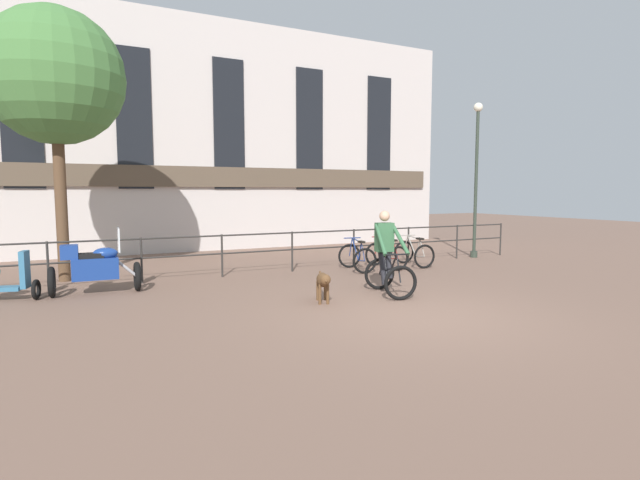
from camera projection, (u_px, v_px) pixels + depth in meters
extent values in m
plane|color=#7A5B4C|center=(415.00, 315.00, 8.49)|extent=(60.00, 60.00, 0.00)
cylinder|color=#2D2B28|center=(48.00, 266.00, 10.52)|extent=(0.05, 0.05, 1.05)
cylinder|color=#2D2B28|center=(142.00, 261.00, 11.36)|extent=(0.05, 0.05, 1.05)
cylinder|color=#2D2B28|center=(222.00, 256.00, 12.20)|extent=(0.05, 0.05, 1.05)
cylinder|color=#2D2B28|center=(292.00, 252.00, 13.05)|extent=(0.05, 0.05, 1.05)
cylinder|color=#2D2B28|center=(354.00, 248.00, 13.89)|extent=(0.05, 0.05, 1.05)
cylinder|color=#2D2B28|center=(408.00, 245.00, 14.74)|extent=(0.05, 0.05, 1.05)
cylinder|color=#2D2B28|center=(457.00, 242.00, 15.58)|extent=(0.05, 0.05, 1.05)
cylinder|color=#2D2B28|center=(501.00, 239.00, 16.43)|extent=(0.05, 0.05, 1.05)
cylinder|color=#2D2B28|center=(292.00, 233.00, 13.00)|extent=(15.00, 0.04, 0.04)
cylinder|color=#2D2B28|center=(292.00, 250.00, 13.04)|extent=(15.00, 0.04, 0.04)
cube|color=beige|center=(226.00, 137.00, 17.86)|extent=(18.00, 0.60, 8.07)
cube|color=brown|center=(230.00, 177.00, 17.68)|extent=(17.10, 0.12, 0.70)
cube|color=black|center=(21.00, 112.00, 14.69)|extent=(1.10, 0.06, 4.52)
cube|color=black|center=(134.00, 119.00, 16.10)|extent=(1.10, 0.06, 4.52)
cube|color=black|center=(229.00, 124.00, 17.52)|extent=(1.10, 0.06, 4.52)
cube|color=black|center=(310.00, 129.00, 18.94)|extent=(1.10, 0.06, 4.52)
cube|color=black|center=(379.00, 134.00, 20.36)|extent=(1.10, 0.06, 4.52)
torus|color=black|center=(401.00, 283.00, 9.59)|extent=(0.68, 0.21, 0.68)
torus|color=black|center=(380.00, 274.00, 10.65)|extent=(0.68, 0.21, 0.68)
cylinder|color=black|center=(392.00, 267.00, 9.98)|extent=(0.14, 0.49, 0.60)
cylinder|color=black|center=(386.00, 267.00, 10.30)|extent=(0.08, 0.23, 0.52)
cylinder|color=black|center=(390.00, 254.00, 10.05)|extent=(0.18, 0.66, 0.10)
cylinder|color=black|center=(383.00, 277.00, 10.44)|extent=(0.12, 0.44, 0.08)
cylinder|color=black|center=(382.00, 264.00, 10.51)|extent=(0.08, 0.26, 0.47)
cylinder|color=black|center=(399.00, 269.00, 9.66)|extent=(0.08, 0.23, 0.54)
cylinder|color=black|center=(397.00, 255.00, 9.73)|extent=(0.48, 0.13, 0.03)
cube|color=black|center=(384.00, 253.00, 10.37)|extent=(0.17, 0.26, 0.05)
cube|color=#33603D|center=(384.00, 237.00, 10.34)|extent=(0.40, 0.29, 0.60)
sphere|color=tan|center=(385.00, 216.00, 10.30)|extent=(0.22, 0.22, 0.22)
cylinder|color=#33603D|center=(381.00, 240.00, 9.97)|extent=(0.29, 0.70, 0.60)
cylinder|color=#33603D|center=(400.00, 239.00, 10.08)|extent=(0.17, 0.72, 0.60)
cylinder|color=black|center=(383.00, 268.00, 10.29)|extent=(0.14, 0.31, 0.69)
cylinder|color=black|center=(389.00, 265.00, 10.32)|extent=(0.20, 0.32, 0.58)
ellipsoid|color=brown|center=(323.00, 280.00, 9.43)|extent=(0.40, 0.60, 0.27)
cylinder|color=brown|center=(324.00, 281.00, 9.20)|extent=(0.19, 0.18, 0.16)
sphere|color=brown|center=(325.00, 280.00, 9.03)|extent=(0.20, 0.20, 0.20)
cone|color=brown|center=(326.00, 281.00, 8.95)|extent=(0.14, 0.15, 0.11)
cylinder|color=brown|center=(320.00, 274.00, 9.75)|extent=(0.11, 0.19, 0.10)
cylinder|color=brown|center=(320.00, 294.00, 9.26)|extent=(0.06, 0.06, 0.38)
cylinder|color=brown|center=(328.00, 294.00, 9.28)|extent=(0.06, 0.06, 0.38)
cylinder|color=brown|center=(318.00, 291.00, 9.62)|extent=(0.06, 0.06, 0.38)
cylinder|color=brown|center=(325.00, 290.00, 9.64)|extent=(0.06, 0.06, 0.38)
torus|color=black|center=(137.00, 276.00, 10.51)|extent=(0.15, 0.62, 0.62)
torus|color=black|center=(52.00, 282.00, 9.85)|extent=(0.15, 0.62, 0.62)
cube|color=navy|center=(95.00, 268.00, 10.16)|extent=(0.89, 0.44, 0.44)
ellipsoid|color=navy|center=(105.00, 253.00, 10.21)|extent=(0.49, 0.34, 0.24)
cube|color=black|center=(89.00, 256.00, 10.09)|extent=(0.57, 0.32, 0.10)
cylinder|color=#B2B2B7|center=(127.00, 268.00, 10.41)|extent=(0.45, 0.08, 0.41)
cube|color=silver|center=(119.00, 240.00, 10.29)|extent=(0.05, 0.44, 0.50)
cube|color=navy|center=(69.00, 252.00, 9.93)|extent=(0.33, 0.37, 0.28)
torus|color=black|center=(349.00, 256.00, 13.70)|extent=(0.66, 0.16, 0.66)
torus|color=black|center=(365.00, 261.00, 12.71)|extent=(0.66, 0.16, 0.66)
cylinder|color=navy|center=(355.00, 249.00, 13.29)|extent=(0.10, 0.47, 0.58)
cylinder|color=navy|center=(360.00, 252.00, 13.00)|extent=(0.06, 0.22, 0.51)
cylinder|color=navy|center=(357.00, 240.00, 13.18)|extent=(0.12, 0.63, 0.10)
cylinder|color=navy|center=(362.00, 261.00, 12.91)|extent=(0.09, 0.42, 0.07)
cylinder|color=navy|center=(363.00, 252.00, 12.80)|extent=(0.06, 0.25, 0.46)
cylinder|color=navy|center=(351.00, 247.00, 13.59)|extent=(0.06, 0.21, 0.52)
cylinder|color=navy|center=(352.00, 238.00, 13.47)|extent=(0.48, 0.10, 0.03)
cube|color=black|center=(361.00, 242.00, 12.88)|extent=(0.15, 0.25, 0.05)
torus|color=black|center=(375.00, 254.00, 14.08)|extent=(0.66, 0.09, 0.66)
torus|color=black|center=(398.00, 258.00, 13.17)|extent=(0.66, 0.09, 0.66)
cylinder|color=maroon|center=(384.00, 247.00, 13.70)|extent=(0.05, 0.47, 0.58)
cylinder|color=maroon|center=(391.00, 250.00, 13.44)|extent=(0.04, 0.22, 0.51)
cylinder|color=maroon|center=(386.00, 239.00, 13.60)|extent=(0.06, 0.63, 0.10)
cylinder|color=maroon|center=(393.00, 258.00, 13.36)|extent=(0.05, 0.42, 0.07)
cylinder|color=maroon|center=(396.00, 250.00, 13.25)|extent=(0.03, 0.25, 0.46)
cylinder|color=maroon|center=(377.00, 245.00, 13.98)|extent=(0.04, 0.21, 0.52)
cylinder|color=maroon|center=(379.00, 237.00, 13.87)|extent=(0.48, 0.05, 0.03)
cube|color=black|center=(393.00, 240.00, 13.33)|extent=(0.13, 0.25, 0.05)
torus|color=black|center=(404.00, 252.00, 14.53)|extent=(0.66, 0.12, 0.66)
torus|color=black|center=(424.00, 256.00, 13.56)|extent=(0.66, 0.12, 0.66)
cylinder|color=#9E998E|center=(412.00, 246.00, 14.13)|extent=(0.07, 0.47, 0.58)
cylinder|color=#9E998E|center=(418.00, 248.00, 13.85)|extent=(0.05, 0.22, 0.51)
cylinder|color=#9E998E|center=(414.00, 237.00, 14.02)|extent=(0.09, 0.63, 0.10)
cylinder|color=#9E998E|center=(420.00, 256.00, 13.76)|extent=(0.06, 0.42, 0.07)
cylinder|color=#9E998E|center=(422.00, 248.00, 13.65)|extent=(0.04, 0.25, 0.46)
cylinder|color=#9E998E|center=(406.00, 244.00, 14.42)|extent=(0.04, 0.21, 0.52)
cylinder|color=#9E998E|center=(408.00, 235.00, 14.31)|extent=(0.48, 0.07, 0.03)
cube|color=black|center=(420.00, 239.00, 13.73)|extent=(0.14, 0.25, 0.05)
torus|color=black|center=(36.00, 290.00, 9.66)|extent=(0.18, 0.41, 0.40)
cube|color=teal|center=(2.00, 289.00, 9.53)|extent=(0.72, 0.44, 0.08)
cube|color=teal|center=(25.00, 269.00, 9.58)|extent=(0.18, 0.33, 0.72)
cylinder|color=#2D382D|center=(474.00, 254.00, 15.88)|extent=(0.22, 0.22, 0.20)
cylinder|color=#2D382D|center=(476.00, 185.00, 15.67)|extent=(0.10, 0.10, 4.58)
sphere|color=silver|center=(478.00, 107.00, 15.44)|extent=(0.28, 0.28, 0.28)
cylinder|color=brown|center=(61.00, 199.00, 11.52)|extent=(0.26, 0.26, 3.84)
sphere|color=#477A3D|center=(55.00, 76.00, 11.25)|extent=(3.05, 3.05, 3.05)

